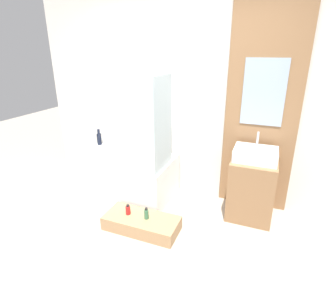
# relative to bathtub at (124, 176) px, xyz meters

# --- Properties ---
(ground_plane) EXTENTS (12.00, 12.00, 0.00)m
(ground_plane) POSITION_rel_bathtub_xyz_m (0.71, -1.14, -0.28)
(ground_plane) COLOR #A39989
(wall_tiled_back) EXTENTS (4.20, 0.06, 2.60)m
(wall_tiled_back) POSITION_rel_bathtub_xyz_m (0.71, 0.44, 1.02)
(wall_tiled_back) COLOR silver
(wall_tiled_back) RESTS_ON ground_plane
(wall_wood_accent) EXTENTS (0.83, 0.04, 2.60)m
(wall_wood_accent) POSITION_rel_bathtub_xyz_m (1.66, 0.39, 1.03)
(wall_wood_accent) COLOR #8E6642
(wall_wood_accent) RESTS_ON ground_plane
(bathtub) EXTENTS (1.33, 0.78, 0.55)m
(bathtub) POSITION_rel_bathtub_xyz_m (0.00, 0.00, 0.00)
(bathtub) COLOR white
(bathtub) RESTS_ON ground_plane
(glass_shower_screen) EXTENTS (0.01, 0.52, 1.10)m
(glass_shower_screen) POSITION_rel_bathtub_xyz_m (0.64, -0.11, 0.82)
(glass_shower_screen) COLOR silver
(glass_shower_screen) RESTS_ON bathtub
(wooden_step_bench) EXTENTS (0.84, 0.37, 0.15)m
(wooden_step_bench) POSITION_rel_bathtub_xyz_m (0.57, -0.60, -0.20)
(wooden_step_bench) COLOR #A87F56
(wooden_step_bench) RESTS_ON ground_plane
(vanity_cabinet) EXTENTS (0.50, 0.50, 0.73)m
(vanity_cabinet) POSITION_rel_bathtub_xyz_m (1.66, 0.12, 0.08)
(vanity_cabinet) COLOR #8E6642
(vanity_cabinet) RESTS_ON ground_plane
(sink) EXTENTS (0.47, 0.36, 0.31)m
(sink) POSITION_rel_bathtub_xyz_m (1.66, 0.12, 0.52)
(sink) COLOR white
(sink) RESTS_ON vanity_cabinet
(vase_tall_dark) EXTENTS (0.06, 0.06, 0.24)m
(vase_tall_dark) POSITION_rel_bathtub_xyz_m (-0.58, 0.31, 0.37)
(vase_tall_dark) COLOR black
(vase_tall_dark) RESTS_ON bathtub
(vase_round_light) EXTENTS (0.09, 0.09, 0.09)m
(vase_round_light) POSITION_rel_bathtub_xyz_m (-0.44, 0.30, 0.32)
(vase_round_light) COLOR silver
(vase_round_light) RESTS_ON bathtub
(bottle_soap_primary) EXTENTS (0.05, 0.05, 0.12)m
(bottle_soap_primary) POSITION_rel_bathtub_xyz_m (0.41, -0.60, -0.07)
(bottle_soap_primary) COLOR red
(bottle_soap_primary) RESTS_ON wooden_step_bench
(bottle_soap_secondary) EXTENTS (0.05, 0.05, 0.13)m
(bottle_soap_secondary) POSITION_rel_bathtub_xyz_m (0.64, -0.60, -0.06)
(bottle_soap_secondary) COLOR #38704C
(bottle_soap_secondary) RESTS_ON wooden_step_bench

